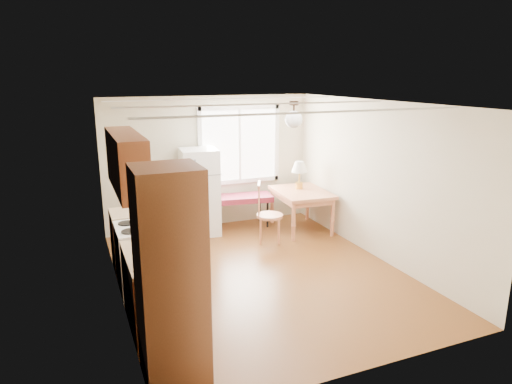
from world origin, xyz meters
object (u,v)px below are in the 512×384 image
refrigerator (200,192)px  bench (236,199)px  chair (264,208)px  dining_table (301,196)px

refrigerator → bench: (0.71, 0.03, -0.22)m
refrigerator → chair: size_ratio=1.50×
refrigerator → bench: refrigerator is taller
refrigerator → dining_table: size_ratio=1.24×
bench → dining_table: dining_table is taller
refrigerator → dining_table: bearing=-10.7°
bench → chair: size_ratio=1.36×
refrigerator → chair: refrigerator is taller
bench → dining_table: bearing=-17.6°
bench → refrigerator: bearing=-169.0°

